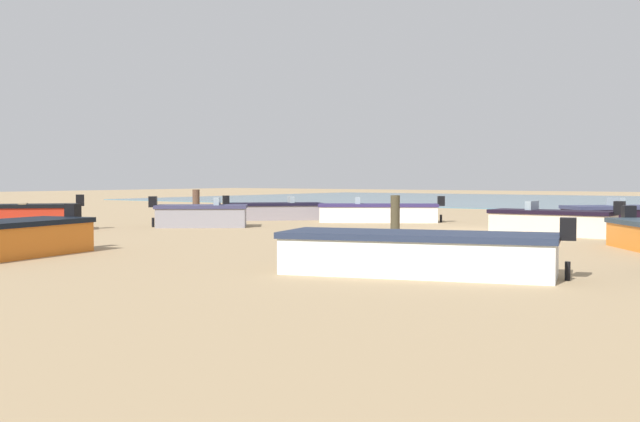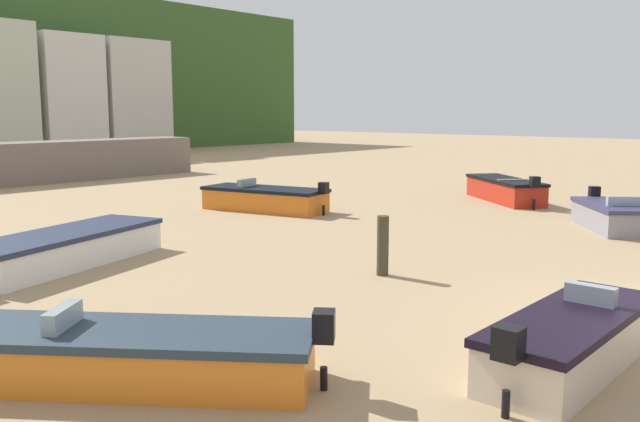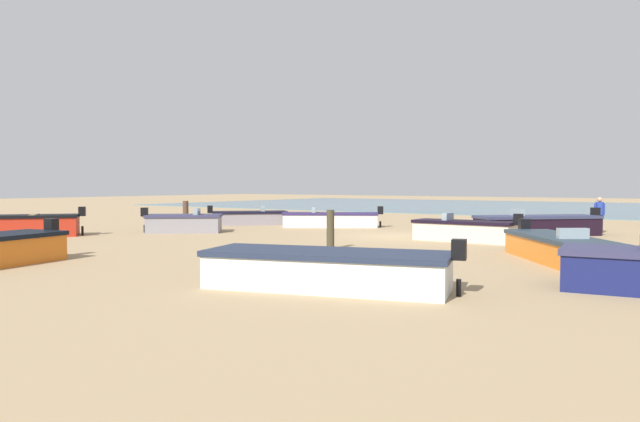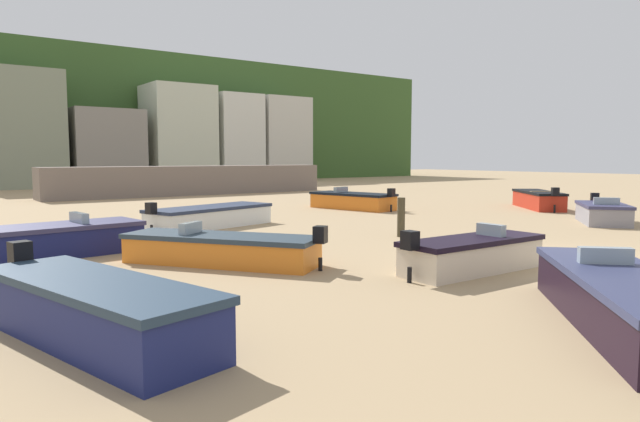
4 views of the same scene
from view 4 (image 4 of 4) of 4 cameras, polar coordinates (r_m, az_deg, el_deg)
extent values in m
plane|color=tan|center=(16.06, 23.14, -4.55)|extent=(160.00, 160.00, 0.00)
cube|color=#375727|center=(75.39, -25.93, 8.12)|extent=(90.00, 32.00, 13.74)
cube|color=#73655C|center=(41.44, -12.82, 3.06)|extent=(20.40, 2.40, 2.06)
cube|color=gray|center=(55.71, -28.43, 7.28)|extent=(7.08, 6.21, 10.14)
cube|color=gray|center=(57.50, -21.17, 5.98)|extent=(6.34, 6.97, 7.11)
cube|color=beige|center=(59.15, -14.15, 7.49)|extent=(6.32, 5.48, 9.85)
cube|color=silver|center=(61.59, -8.73, 7.27)|extent=(4.88, 5.17, 9.34)
cube|color=beige|center=(65.16, -4.57, 7.22)|extent=(5.75, 6.88, 9.36)
cube|color=orange|center=(29.18, 3.31, 0.92)|extent=(2.48, 4.73, 0.72)
cube|color=black|center=(29.15, 3.32, 1.74)|extent=(2.58, 4.85, 0.12)
cube|color=black|center=(27.69, 7.25, 1.88)|extent=(0.37, 0.34, 0.40)
cylinder|color=black|center=(27.75, 7.23, 0.27)|extent=(0.12, 0.12, 0.36)
cube|color=#8C9EA8|center=(29.64, 2.13, 2.19)|extent=(0.97, 0.39, 0.28)
cube|color=navy|center=(8.87, -21.87, -9.77)|extent=(2.42, 4.73, 0.80)
cube|color=#23364A|center=(8.76, -21.98, -6.87)|extent=(2.52, 4.85, 0.12)
cube|color=black|center=(10.92, -28.14, -3.78)|extent=(0.38, 0.35, 0.40)
cylinder|color=black|center=(11.08, -27.94, -8.07)|extent=(0.12, 0.12, 0.40)
cube|color=white|center=(22.00, -11.04, -0.72)|extent=(5.29, 3.00, 0.68)
cube|color=#212C44|center=(21.96, -11.06, 0.31)|extent=(5.40, 3.11, 0.12)
cube|color=black|center=(20.28, -16.77, 0.27)|extent=(0.36, 0.39, 0.40)
cylinder|color=black|center=(20.35, -16.72, -1.83)|extent=(0.12, 0.12, 0.34)
cube|color=#B22817|center=(31.59, 21.25, 0.96)|extent=(3.89, 4.33, 0.79)
cube|color=black|center=(31.56, 21.28, 1.79)|extent=(4.02, 4.46, 0.12)
cube|color=black|center=(29.26, 22.77, 1.83)|extent=(0.42, 0.42, 0.40)
cylinder|color=black|center=(29.31, 22.71, 0.20)|extent=(0.14, 0.14, 0.39)
cube|color=#89724F|center=(31.02, 21.61, 1.81)|extent=(1.04, 0.91, 0.08)
cube|color=beige|center=(13.68, 15.22, -4.54)|extent=(3.76, 1.23, 0.68)
cube|color=black|center=(13.62, 15.26, -2.89)|extent=(3.86, 1.31, 0.12)
cube|color=black|center=(12.08, 9.12, -2.95)|extent=(0.28, 0.32, 0.40)
cylinder|color=black|center=(12.22, 9.07, -6.42)|extent=(0.10, 0.10, 0.34)
cube|color=#8C9EA8|center=(14.11, 16.96, -1.84)|extent=(0.21, 0.72, 0.28)
cube|color=orange|center=(14.32, -10.03, -4.10)|extent=(3.94, 4.78, 0.62)
cube|color=#283642|center=(14.27, -10.05, -2.63)|extent=(4.06, 4.91, 0.12)
cube|color=black|center=(13.20, 0.03, -2.41)|extent=(0.42, 0.41, 0.40)
cylinder|color=black|center=(13.31, 0.03, -5.42)|extent=(0.14, 0.14, 0.31)
cube|color=#8C9EA8|center=(14.67, -13.01, -1.68)|extent=(0.78, 0.63, 0.28)
cube|color=black|center=(10.09, 28.39, -8.40)|extent=(4.70, 4.65, 0.74)
cube|color=#2F3455|center=(10.00, 28.50, -6.01)|extent=(4.83, 4.78, 0.12)
cube|color=#8C9EA8|center=(10.81, 26.98, -4.05)|extent=(0.75, 0.76, 0.28)
cube|color=gray|center=(25.47, 26.76, -0.36)|extent=(3.49, 3.20, 0.69)
cube|color=#323152|center=(25.43, 26.80, 0.55)|extent=(3.62, 3.33, 0.12)
cube|color=black|center=(27.17, 26.11, 1.24)|extent=(0.42, 0.42, 0.40)
cylinder|color=black|center=(27.23, 26.05, -0.35)|extent=(0.14, 0.14, 0.35)
cube|color=#8C9EA8|center=(24.87, 27.07, 0.91)|extent=(0.73, 0.86, 0.28)
cube|color=navy|center=(16.79, -25.82, -2.96)|extent=(4.86, 2.17, 0.74)
cube|color=#313054|center=(16.74, -25.88, -1.50)|extent=(4.97, 2.26, 0.12)
cube|color=#8C9EA8|center=(16.97, -23.26, -0.63)|extent=(0.31, 0.99, 0.28)
cylinder|color=#3E3826|center=(19.09, 8.23, -0.63)|extent=(0.26, 0.26, 1.33)
camera|label=1|loc=(33.20, -32.30, 3.17)|focal=44.78mm
camera|label=2|loc=(5.45, -21.83, 14.87)|focal=37.74mm
camera|label=3|loc=(30.00, -31.32, 3.73)|focal=32.72mm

